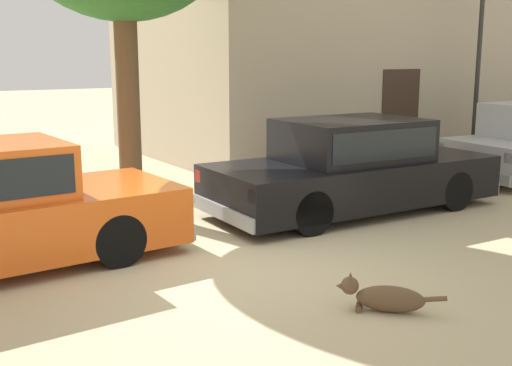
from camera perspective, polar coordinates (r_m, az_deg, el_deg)
ground_plane at (r=7.43m, az=-2.06°, el=-7.44°), size 80.00×80.00×0.00m
parked_sedan_second at (r=9.98m, az=8.65°, el=1.53°), size 4.79×1.95×1.44m
stray_dog_spotted at (r=6.25m, az=11.38°, el=-9.99°), size 0.78×0.79×0.35m
street_lamp at (r=14.92m, az=19.41°, el=11.45°), size 0.22×0.22×4.06m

